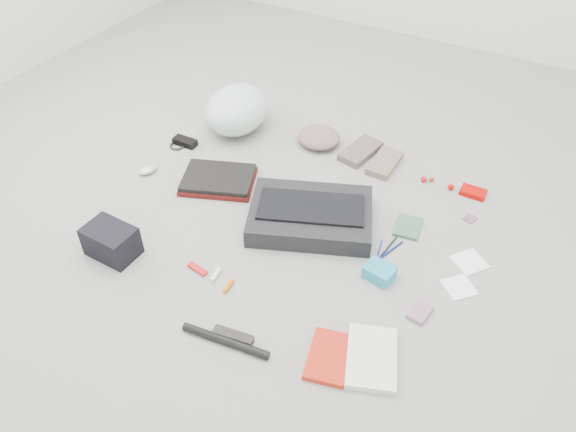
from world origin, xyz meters
The scene contains 33 objects.
ground_plane centered at (0.00, 0.00, 0.00)m, with size 4.00×4.00×0.00m, color gray.
messenger_bag centered at (0.07, 0.05, 0.04)m, with size 0.49×0.35×0.08m, color black.
bag_flap centered at (0.07, 0.05, 0.09)m, with size 0.42×0.19×0.01m, color black.
laptop_sleeve centered at (-0.41, 0.09, 0.01)m, with size 0.32×0.24×0.02m, color #54110F.
laptop centered at (-0.41, 0.09, 0.03)m, with size 0.31×0.22×0.02m, color black.
bike_helmet centered at (-0.57, 0.51, 0.11)m, with size 0.30×0.37×0.22m, color white.
beanie centered at (-0.16, 0.59, 0.04)m, with size 0.21×0.20×0.07m, color #7E6A5D.
mitten_left centered at (0.06, 0.61, 0.02)m, with size 0.11×0.23×0.03m, color #60534D.
mitten_right centered at (0.19, 0.57, 0.02)m, with size 0.11×0.22×0.03m, color #7A6C59.
power_brick centered at (-0.72, 0.26, 0.02)m, with size 0.12×0.05×0.03m, color black.
cable_coil centered at (-0.75, 0.23, 0.01)m, with size 0.07×0.07×0.01m, color black.
mouse centered at (-0.73, 0.00, 0.02)m, with size 0.05×0.09×0.03m, color #BBBBBB.
camera_bag centered at (-0.51, -0.47, 0.06)m, with size 0.19×0.13×0.12m, color black.
multitool centered at (-0.18, -0.39, 0.01)m, with size 0.09×0.02×0.01m, color red.
toiletry_tube_white centered at (-0.10, -0.38, 0.01)m, with size 0.02×0.02×0.06m, color white.
toiletry_tube_orange centered at (-0.03, -0.40, 0.01)m, with size 0.02×0.02×0.06m, color #DA5F06.
u_lock centered at (0.11, -0.58, 0.01)m, with size 0.14×0.04×0.03m, color black.
bike_pump centered at (0.10, -0.61, 0.01)m, with size 0.03×0.03×0.31m, color black.
book_red centered at (0.43, -0.50, 0.01)m, with size 0.13×0.20×0.02m, color red.
book_white centered at (0.55, -0.43, 0.01)m, with size 0.16×0.24×0.03m, color silver.
notepad centered at (0.44, 0.22, 0.01)m, with size 0.10×0.13×0.02m, color #386143.
pen_blue centered at (0.38, 0.04, 0.00)m, with size 0.01×0.01×0.12m, color navy.
pen_black centered at (0.41, 0.07, 0.00)m, with size 0.01×0.01×0.15m, color black.
pen_navy centered at (0.42, 0.06, 0.00)m, with size 0.01×0.01×0.14m, color navy.
accordion_wallet centered at (0.44, -0.09, 0.03)m, with size 0.11×0.08×0.05m, color #259DBB.
card_deck centered at (0.63, -0.18, 0.01)m, with size 0.06×0.09×0.02m, color gray.
napkin_top centered at (0.71, 0.15, 0.00)m, with size 0.11×0.11×0.01m, color white.
napkin_bottom centered at (0.71, 0.01, 0.00)m, with size 0.10×0.10×0.01m, color white.
lollipop_a centered at (0.39, 0.55, 0.01)m, with size 0.03×0.03×0.03m, color red.
lollipop_b centered at (0.42, 0.57, 0.01)m, with size 0.02×0.02×0.02m, color #993018.
lollipop_c centered at (0.51, 0.55, 0.01)m, with size 0.03×0.03×0.03m, color #A70805.
altoids_tin centered at (0.61, 0.57, 0.01)m, with size 0.11×0.07×0.02m, color #B20701.
stamp_sheet centered at (0.64, 0.40, 0.00)m, with size 0.05×0.05×0.00m, color #775068.
Camera 1 is at (0.82, -1.48, 1.56)m, focal length 35.00 mm.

